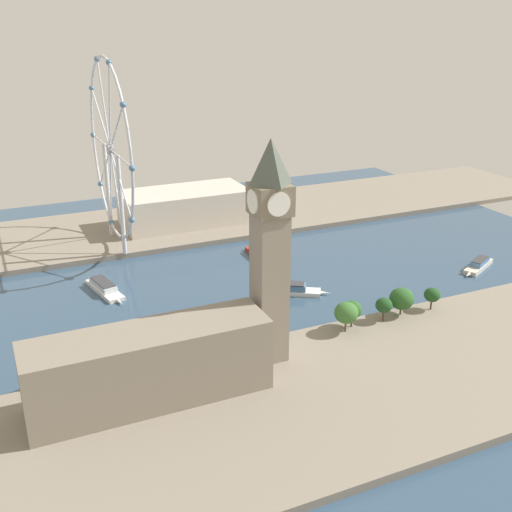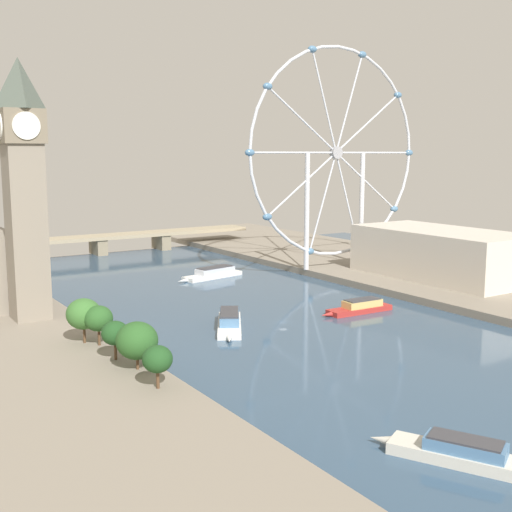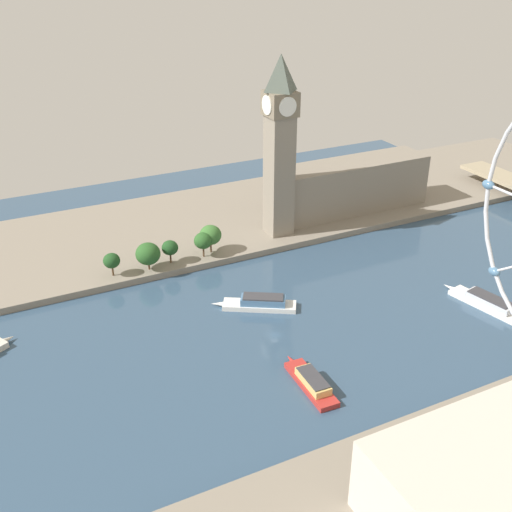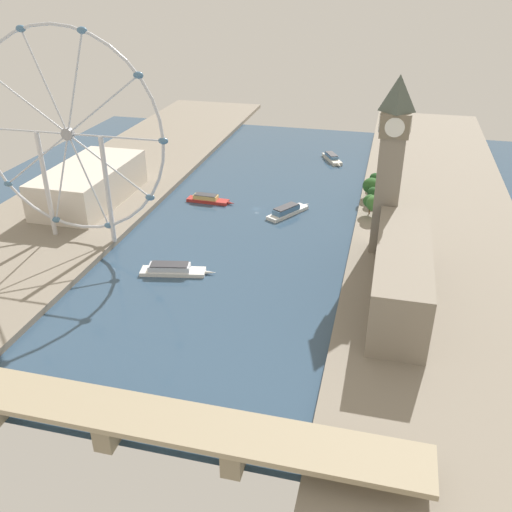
% 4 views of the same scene
% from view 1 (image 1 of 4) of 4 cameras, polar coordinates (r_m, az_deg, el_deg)
% --- Properties ---
extents(ground_plane, '(379.85, 379.85, 0.00)m').
position_cam_1_polar(ground_plane, '(324.93, 2.09, -2.00)').
color(ground_plane, '#334C66').
extents(riverbank_left, '(90.00, 520.00, 3.00)m').
position_cam_1_polar(riverbank_left, '(245.28, 13.23, -10.42)').
color(riverbank_left, gray).
rests_on(riverbank_left, ground_plane).
extents(riverbank_right, '(90.00, 520.00, 3.00)m').
position_cam_1_polar(riverbank_right, '(415.03, -4.36, 3.38)').
color(riverbank_right, gray).
rests_on(riverbank_right, ground_plane).
extents(clock_tower, '(14.25, 14.25, 85.35)m').
position_cam_1_polar(clock_tower, '(227.89, 1.27, 0.54)').
color(clock_tower, gray).
rests_on(clock_tower, riverbank_left).
extents(parliament_block, '(22.00, 82.88, 26.41)m').
position_cam_1_polar(parliament_block, '(218.47, -9.67, -9.85)').
color(parliament_block, gray).
rests_on(parliament_block, riverbank_left).
extents(tree_row_embankment, '(14.11, 55.27, 13.25)m').
position_cam_1_polar(tree_row_embankment, '(275.57, 11.26, -4.36)').
color(tree_row_embankment, '#513823').
rests_on(tree_row_embankment, riverbank_left).
extents(ferris_wheel, '(103.09, 3.20, 105.29)m').
position_cam_1_polar(ferris_wheel, '(358.06, -13.12, 9.27)').
color(ferris_wheel, silver).
rests_on(ferris_wheel, riverbank_right).
extents(riverside_hall, '(38.38, 78.09, 21.39)m').
position_cam_1_polar(riverside_hall, '(400.66, -6.52, 4.48)').
color(riverside_hall, beige).
rests_on(riverside_hall, riverbank_right).
extents(tour_boat_0, '(36.27, 13.90, 5.11)m').
position_cam_1_polar(tour_boat_0, '(317.17, -13.64, -2.80)').
color(tour_boat_0, white).
rests_on(tour_boat_0, ground_plane).
extents(tour_boat_1, '(18.09, 29.17, 5.06)m').
position_cam_1_polar(tour_boat_1, '(356.38, 19.60, -0.78)').
color(tour_boat_1, beige).
rests_on(tour_boat_1, ground_plane).
extents(tour_boat_2, '(21.73, 31.98, 5.52)m').
position_cam_1_polar(tour_boat_2, '(306.56, 3.12, -3.03)').
color(tour_boat_2, white).
rests_on(tour_boat_2, ground_plane).
extents(tour_boat_3, '(30.54, 8.01, 4.90)m').
position_cam_1_polar(tour_boat_3, '(352.42, 0.27, 0.25)').
color(tour_boat_3, '#B22D28').
rests_on(tour_boat_3, ground_plane).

